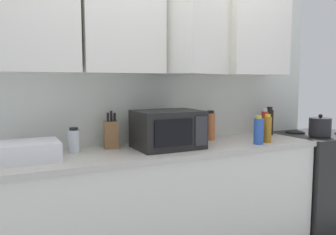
{
  "coord_description": "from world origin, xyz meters",
  "views": [
    {
      "loc": [
        -1.12,
        -2.57,
        1.39
      ],
      "look_at": [
        0.03,
        -0.25,
        1.12
      ],
      "focal_mm": 36.75,
      "sensor_mm": 36.0,
      "label": 1
    }
  ],
  "objects_px": {
    "microwave": "(168,129)",
    "knife_block": "(111,134)",
    "dish_rack": "(27,151)",
    "bottle_spice_jar": "(210,126)",
    "bottle_blue_cleaner": "(259,131)",
    "kettle": "(320,127)",
    "bottle_soy_dark": "(269,122)",
    "stove_range": "(318,180)",
    "bottle_red_sauce": "(265,124)",
    "bottle_amber_vinegar": "(267,129)",
    "bottle_clear_tall": "(74,141)"
  },
  "relations": [
    {
      "from": "microwave",
      "to": "knife_block",
      "type": "height_order",
      "value": "microwave"
    },
    {
      "from": "bottle_soy_dark",
      "to": "bottle_blue_cleaner",
      "type": "bearing_deg",
      "value": -141.65
    },
    {
      "from": "microwave",
      "to": "knife_block",
      "type": "xyz_separation_m",
      "value": [
        -0.38,
        0.19,
        -0.04
      ]
    },
    {
      "from": "knife_block",
      "to": "bottle_soy_dark",
      "type": "height_order",
      "value": "knife_block"
    },
    {
      "from": "bottle_clear_tall",
      "to": "bottle_red_sauce",
      "type": "xyz_separation_m",
      "value": [
        1.62,
        -0.1,
        0.04
      ]
    },
    {
      "from": "dish_rack",
      "to": "bottle_clear_tall",
      "type": "distance_m",
      "value": 0.34
    },
    {
      "from": "microwave",
      "to": "bottle_blue_cleaner",
      "type": "distance_m",
      "value": 0.73
    },
    {
      "from": "dish_rack",
      "to": "bottle_soy_dark",
      "type": "distance_m",
      "value": 2.1
    },
    {
      "from": "bottle_spice_jar",
      "to": "bottle_red_sauce",
      "type": "bearing_deg",
      "value": -13.46
    },
    {
      "from": "dish_rack",
      "to": "bottle_spice_jar",
      "type": "height_order",
      "value": "bottle_spice_jar"
    },
    {
      "from": "stove_range",
      "to": "bottle_soy_dark",
      "type": "height_order",
      "value": "bottle_soy_dark"
    },
    {
      "from": "kettle",
      "to": "bottle_spice_jar",
      "type": "bearing_deg",
      "value": 162.29
    },
    {
      "from": "kettle",
      "to": "bottle_blue_cleaner",
      "type": "relative_size",
      "value": 0.87
    },
    {
      "from": "kettle",
      "to": "bottle_clear_tall",
      "type": "height_order",
      "value": "kettle"
    },
    {
      "from": "microwave",
      "to": "bottle_spice_jar",
      "type": "height_order",
      "value": "microwave"
    },
    {
      "from": "stove_range",
      "to": "bottle_spice_jar",
      "type": "distance_m",
      "value": 1.27
    },
    {
      "from": "microwave",
      "to": "dish_rack",
      "type": "distance_m",
      "value": 0.98
    },
    {
      "from": "kettle",
      "to": "bottle_spice_jar",
      "type": "relative_size",
      "value": 0.78
    },
    {
      "from": "microwave",
      "to": "kettle",
      "type": "bearing_deg",
      "value": -5.72
    },
    {
      "from": "bottle_blue_cleaner",
      "to": "dish_rack",
      "type": "bearing_deg",
      "value": 173.6
    },
    {
      "from": "bottle_clear_tall",
      "to": "bottle_soy_dark",
      "type": "distance_m",
      "value": 1.78
    },
    {
      "from": "stove_range",
      "to": "bottle_blue_cleaner",
      "type": "height_order",
      "value": "bottle_blue_cleaner"
    },
    {
      "from": "bottle_blue_cleaner",
      "to": "knife_block",
      "type": "bearing_deg",
      "value": 161.66
    },
    {
      "from": "microwave",
      "to": "bottle_amber_vinegar",
      "type": "height_order",
      "value": "microwave"
    },
    {
      "from": "knife_block",
      "to": "bottle_soy_dark",
      "type": "distance_m",
      "value": 1.5
    },
    {
      "from": "stove_range",
      "to": "dish_rack",
      "type": "distance_m",
      "value": 2.63
    },
    {
      "from": "kettle",
      "to": "bottle_clear_tall",
      "type": "relative_size",
      "value": 1.12
    },
    {
      "from": "bottle_red_sauce",
      "to": "bottle_blue_cleaner",
      "type": "xyz_separation_m",
      "value": [
        -0.26,
        -0.22,
        -0.02
      ]
    },
    {
      "from": "stove_range",
      "to": "bottle_clear_tall",
      "type": "relative_size",
      "value": 5.23
    },
    {
      "from": "microwave",
      "to": "bottle_soy_dark",
      "type": "relative_size",
      "value": 1.84
    },
    {
      "from": "knife_block",
      "to": "bottle_blue_cleaner",
      "type": "xyz_separation_m",
      "value": [
        1.09,
        -0.36,
        0.0
      ]
    },
    {
      "from": "knife_block",
      "to": "bottle_red_sauce",
      "type": "height_order",
      "value": "knife_block"
    },
    {
      "from": "bottle_red_sauce",
      "to": "dish_rack",
      "type": "bearing_deg",
      "value": -179.14
    },
    {
      "from": "bottle_spice_jar",
      "to": "bottle_blue_cleaner",
      "type": "height_order",
      "value": "bottle_spice_jar"
    },
    {
      "from": "kettle",
      "to": "bottle_amber_vinegar",
      "type": "bearing_deg",
      "value": -179.86
    },
    {
      "from": "bottle_clear_tall",
      "to": "bottle_red_sauce",
      "type": "height_order",
      "value": "bottle_red_sauce"
    },
    {
      "from": "kettle",
      "to": "bottle_amber_vinegar",
      "type": "xyz_separation_m",
      "value": [
        -0.61,
        -0.0,
        0.02
      ]
    },
    {
      "from": "stove_range",
      "to": "kettle",
      "type": "xyz_separation_m",
      "value": [
        -0.17,
        -0.14,
        0.54
      ]
    },
    {
      "from": "microwave",
      "to": "bottle_spice_jar",
      "type": "relative_size",
      "value": 1.93
    },
    {
      "from": "bottle_red_sauce",
      "to": "bottle_blue_cleaner",
      "type": "distance_m",
      "value": 0.34
    },
    {
      "from": "bottle_clear_tall",
      "to": "bottle_blue_cleaner",
      "type": "relative_size",
      "value": 0.78
    },
    {
      "from": "bottle_blue_cleaner",
      "to": "bottle_red_sauce",
      "type": "bearing_deg",
      "value": 40.22
    },
    {
      "from": "dish_rack",
      "to": "bottle_blue_cleaner",
      "type": "bearing_deg",
      "value": -6.4
    },
    {
      "from": "bottle_red_sauce",
      "to": "bottle_amber_vinegar",
      "type": "distance_m",
      "value": 0.24
    },
    {
      "from": "stove_range",
      "to": "dish_rack",
      "type": "bearing_deg",
      "value": 179.56
    },
    {
      "from": "kettle",
      "to": "knife_block",
      "type": "height_order",
      "value": "knife_block"
    },
    {
      "from": "bottle_red_sauce",
      "to": "bottle_spice_jar",
      "type": "bearing_deg",
      "value": 166.54
    },
    {
      "from": "bottle_soy_dark",
      "to": "microwave",
      "type": "bearing_deg",
      "value": -172.26
    },
    {
      "from": "microwave",
      "to": "bottle_spice_jar",
      "type": "bearing_deg",
      "value": 18.83
    },
    {
      "from": "microwave",
      "to": "dish_rack",
      "type": "xyz_separation_m",
      "value": [
        -0.97,
        0.02,
        -0.08
      ]
    }
  ]
}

